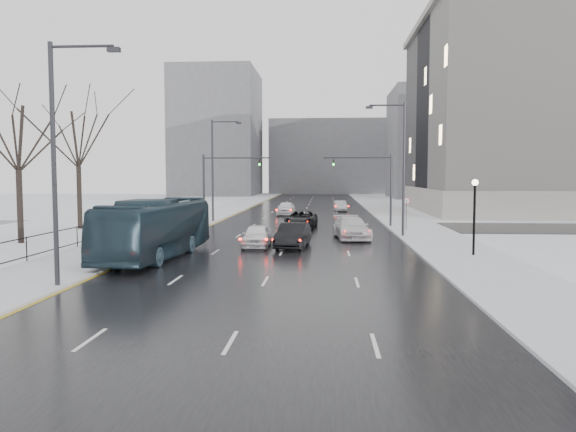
% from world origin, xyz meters
% --- Properties ---
extents(road, '(16.00, 150.00, 0.04)m').
position_xyz_m(road, '(0.00, 60.00, 0.02)').
color(road, black).
rests_on(road, ground).
extents(cross_road, '(130.00, 10.00, 0.04)m').
position_xyz_m(cross_road, '(0.00, 48.00, 0.02)').
color(cross_road, black).
rests_on(cross_road, ground).
extents(sidewalk_left, '(5.00, 150.00, 0.16)m').
position_xyz_m(sidewalk_left, '(-10.50, 60.00, 0.08)').
color(sidewalk_left, silver).
rests_on(sidewalk_left, ground).
extents(sidewalk_right, '(5.00, 150.00, 0.16)m').
position_xyz_m(sidewalk_right, '(10.50, 60.00, 0.08)').
color(sidewalk_right, silver).
rests_on(sidewalk_right, ground).
extents(park_strip, '(14.00, 150.00, 0.12)m').
position_xyz_m(park_strip, '(-20.00, 60.00, 0.06)').
color(park_strip, white).
rests_on(park_strip, ground).
extents(tree_park_d, '(8.75, 8.75, 12.50)m').
position_xyz_m(tree_park_d, '(-17.80, 34.00, 0.00)').
color(tree_park_d, black).
rests_on(tree_park_d, ground).
extents(tree_park_e, '(9.45, 9.45, 13.50)m').
position_xyz_m(tree_park_e, '(-18.20, 44.00, 0.00)').
color(tree_park_e, black).
rests_on(tree_park_e, ground).
extents(iron_fence, '(0.06, 70.00, 1.30)m').
position_xyz_m(iron_fence, '(-13.00, 30.00, 0.91)').
color(iron_fence, black).
rests_on(iron_fence, sidewalk_left).
extents(streetlight_r_mid, '(2.95, 0.25, 10.00)m').
position_xyz_m(streetlight_r_mid, '(8.17, 40.00, 5.62)').
color(streetlight_r_mid, '#2D2D33').
rests_on(streetlight_r_mid, ground).
extents(streetlight_l_near, '(2.95, 0.25, 10.00)m').
position_xyz_m(streetlight_l_near, '(-8.17, 20.00, 5.62)').
color(streetlight_l_near, '#2D2D33').
rests_on(streetlight_l_near, ground).
extents(streetlight_l_far, '(2.95, 0.25, 10.00)m').
position_xyz_m(streetlight_l_far, '(-8.17, 52.00, 5.62)').
color(streetlight_l_far, '#2D2D33').
rests_on(streetlight_l_far, ground).
extents(lamppost_r_mid, '(0.36, 0.36, 4.28)m').
position_xyz_m(lamppost_r_mid, '(11.00, 30.00, 2.94)').
color(lamppost_r_mid, black).
rests_on(lamppost_r_mid, sidewalk_right).
extents(mast_signal_right, '(6.10, 0.33, 6.50)m').
position_xyz_m(mast_signal_right, '(7.33, 48.00, 4.11)').
color(mast_signal_right, '#2D2D33').
rests_on(mast_signal_right, ground).
extents(mast_signal_left, '(6.10, 0.33, 6.50)m').
position_xyz_m(mast_signal_left, '(-7.33, 48.00, 4.11)').
color(mast_signal_left, '#2D2D33').
rests_on(mast_signal_left, ground).
extents(no_uturn_sign, '(0.60, 0.06, 2.70)m').
position_xyz_m(no_uturn_sign, '(9.20, 44.00, 2.30)').
color(no_uturn_sign, '#2D2D33').
rests_on(no_uturn_sign, sidewalk_right).
extents(bldg_far_right, '(24.00, 20.00, 22.00)m').
position_xyz_m(bldg_far_right, '(28.00, 115.00, 11.00)').
color(bldg_far_right, slate).
rests_on(bldg_far_right, ground).
extents(bldg_far_left, '(18.00, 22.00, 28.00)m').
position_xyz_m(bldg_far_left, '(-22.00, 125.00, 14.00)').
color(bldg_far_left, slate).
rests_on(bldg_far_left, ground).
extents(bldg_far_center, '(30.00, 18.00, 18.00)m').
position_xyz_m(bldg_far_center, '(4.00, 140.00, 9.00)').
color(bldg_far_center, slate).
rests_on(bldg_far_center, ground).
extents(bus, '(3.55, 12.03, 3.31)m').
position_xyz_m(bus, '(-6.84, 28.55, 1.69)').
color(bus, '#233744').
rests_on(bus, road).
extents(sedan_center_near, '(1.77, 4.32, 1.47)m').
position_xyz_m(sedan_center_near, '(-1.78, 33.50, 0.77)').
color(sedan_center_near, white).
rests_on(sedan_center_near, road).
extents(sedan_right_near, '(2.23, 4.92, 1.57)m').
position_xyz_m(sedan_right_near, '(0.56, 33.29, 0.82)').
color(sedan_right_near, black).
rests_on(sedan_right_near, road).
extents(sedan_right_cross, '(2.89, 5.64, 1.52)m').
position_xyz_m(sedan_right_cross, '(0.50, 46.53, 0.80)').
color(sedan_right_cross, black).
rests_on(sedan_right_cross, road).
extents(sedan_right_far, '(2.95, 5.79, 1.61)m').
position_xyz_m(sedan_right_far, '(4.50, 38.59, 0.85)').
color(sedan_right_far, silver).
rests_on(sedan_right_far, road).
extents(sedan_center_far, '(2.11, 4.76, 1.59)m').
position_xyz_m(sedan_center_far, '(-1.92, 62.01, 0.84)').
color(sedan_center_far, white).
rests_on(sedan_center_far, road).
extents(sedan_right_distant, '(1.71, 4.18, 1.35)m').
position_xyz_m(sedan_right_distant, '(4.50, 69.32, 0.71)').
color(sedan_right_distant, silver).
rests_on(sedan_right_distant, road).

